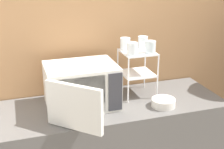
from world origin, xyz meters
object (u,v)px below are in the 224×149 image
Objects in this scene: dish_rack at (137,64)px; glass_front_left at (132,49)px; microwave at (81,87)px; glass_front_right at (150,47)px; glass_back_right at (143,42)px; glass_back_left at (125,44)px; bowl at (163,103)px.

dish_rack is 0.17m from glass_front_left.
microwave is 7.17× the size of glass_front_right.
glass_back_left is at bearing -178.70° from glass_back_right.
bowl is (0.55, -0.18, -0.12)m from microwave.
microwave is at bearing -163.15° from glass_back_right.
glass_back_right reaches higher than bowl.
glass_back_right is (0.52, 0.16, 0.24)m from microwave.
microwave is at bearing 162.27° from bowl.
glass_front_left and glass_back_right have the same top height.
glass_front_right is at bearing -45.58° from dish_rack.
glass_back_right is at bearing 94.73° from bowl.
dish_rack is 3.81× the size of glass_front_right.
microwave is at bearing -169.79° from dish_rack.
dish_rack is 2.04× the size of bowl.
bowl is at bearing -85.27° from glass_back_right.
dish_rack is 0.18m from glass_back_left.
dish_rack is at bearing 134.42° from glass_front_right.
dish_rack is at bearing -132.97° from glass_back_right.
microwave is 0.47m from dish_rack.
glass_front_left is 0.21m from glass_back_right.
glass_back_left is (-0.14, -0.00, 0.00)m from glass_back_right.
glass_front_left is 0.14m from glass_back_left.
glass_back_left is (-0.14, 0.14, 0.00)m from glass_front_right.
glass_back_left is (0.00, 0.14, 0.00)m from glass_front_left.
glass_front_left is at bearing -179.48° from glass_front_right.
glass_front_left is at bearing -90.05° from glass_back_left.
glass_back_left is 0.54× the size of bowl.
glass_back_right is (0.14, 0.15, 0.00)m from glass_front_left.
microwave is 1.88× the size of dish_rack.
microwave is 7.17× the size of glass_back_right.
glass_back_left is (-0.07, 0.07, 0.14)m from dish_rack.
microwave is 0.45m from glass_front_left.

